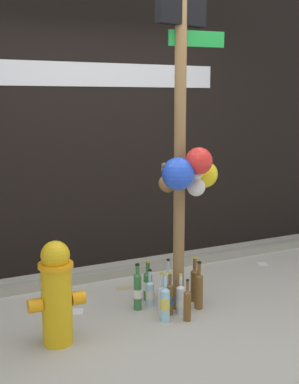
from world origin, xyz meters
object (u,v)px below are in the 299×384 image
(bottle_5, at_px, (195,283))
(fire_hydrant, at_px, (57,292))
(memorial_post, at_px, (186,141))
(bottle_9, at_px, (162,296))
(bottle_10, at_px, (165,303))
(bottle_0, at_px, (181,299))
(bottle_3, at_px, (148,284))
(bottle_4, at_px, (170,298))
(bottle_8, at_px, (168,284))
(bottle_2, at_px, (199,290))
(bottle_6, at_px, (150,293))
(bottle_1, at_px, (187,304))
(bottle_7, at_px, (138,290))

(bottle_5, bearing_deg, fire_hydrant, -170.06)
(memorial_post, relative_size, bottle_9, 7.94)
(bottle_9, height_order, bottle_10, bottle_10)
(bottle_0, relative_size, bottle_3, 0.95)
(memorial_post, height_order, fire_hydrant, memorial_post)
(fire_hydrant, relative_size, bottle_4, 2.10)
(bottle_0, distance_m, bottle_8, 0.31)
(memorial_post, bearing_deg, bottle_3, 116.00)
(memorial_post, bearing_deg, bottle_2, -11.25)
(fire_hydrant, xyz_separation_m, bottle_6, (0.89, 0.31, -0.27))
(memorial_post, relative_size, bottle_10, 6.82)
(bottle_9, relative_size, bottle_10, 0.86)
(bottle_10, bearing_deg, bottle_1, -23.53)
(fire_hydrant, bearing_deg, bottle_4, 4.30)
(fire_hydrant, xyz_separation_m, bottle_10, (0.86, -0.02, -0.23))
(bottle_5, bearing_deg, bottle_10, -149.79)
(bottle_3, xyz_separation_m, bottle_10, (-0.07, -0.45, 0.01))
(bottle_2, relative_size, bottle_4, 1.13)
(bottle_0, bearing_deg, bottle_3, 106.15)
(bottle_4, height_order, bottle_8, bottle_8)
(fire_hydrant, xyz_separation_m, bottle_8, (1.09, 0.36, -0.24))
(bottle_2, bearing_deg, bottle_0, -174.82)
(bottle_4, height_order, bottle_10, bottle_10)
(fire_hydrant, xyz_separation_m, bottle_1, (1.02, -0.09, -0.25))
(bottle_5, bearing_deg, memorial_post, -145.27)
(bottle_1, xyz_separation_m, bottle_4, (-0.07, 0.16, 0.01))
(bottle_9, distance_m, bottle_10, 0.20)
(bottle_1, distance_m, bottle_5, 0.41)
(bottle_9, xyz_separation_m, bottle_10, (-0.07, -0.19, 0.02))
(bottle_0, height_order, bottle_6, bottle_0)
(bottle_1, height_order, bottle_5, bottle_5)
(bottle_2, xyz_separation_m, bottle_4, (-0.27, 0.00, -0.02))
(bottle_2, bearing_deg, fire_hydrant, -176.66)
(bottle_4, distance_m, bottle_9, 0.10)
(bottle_2, xyz_separation_m, bottle_8, (-0.14, 0.29, -0.03))
(bottle_1, relative_size, bottle_10, 0.88)
(bottle_10, bearing_deg, fire_hydrant, 178.63)
(bottle_3, height_order, bottle_10, bottle_10)
(bottle_5, bearing_deg, bottle_1, -129.59)
(fire_hydrant, distance_m, bottle_5, 1.32)
(bottle_1, bearing_deg, bottle_7, 124.66)
(bottle_2, relative_size, bottle_10, 1.05)
(bottle_3, xyz_separation_m, bottle_9, (-0.00, -0.27, -0.01))
(bottle_0, relative_size, bottle_6, 1.05)
(bottle_5, relative_size, bottle_8, 1.08)
(bottle_0, relative_size, bottle_1, 0.99)
(bottle_2, bearing_deg, bottle_6, 144.99)
(bottle_4, height_order, bottle_6, bottle_4)
(fire_hydrant, bearing_deg, memorial_post, 5.08)
(bottle_2, distance_m, bottle_3, 0.47)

